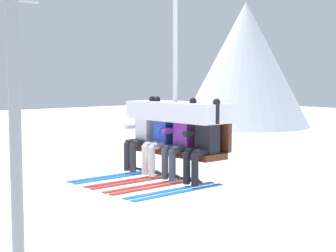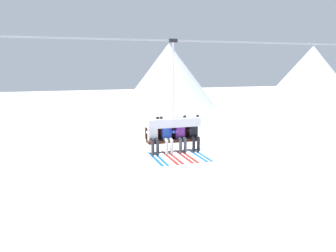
{
  "view_description": "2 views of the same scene",
  "coord_description": "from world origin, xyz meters",
  "px_view_note": "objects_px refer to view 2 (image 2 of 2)",
  "views": [
    {
      "loc": [
        5.11,
        -6.3,
        6.62
      ],
      "look_at": [
        -1.15,
        -0.91,
        5.87
      ],
      "focal_mm": 55.0,
      "sensor_mm": 36.0,
      "label": 1
    },
    {
      "loc": [
        -4.77,
        -11.59,
        8.07
      ],
      "look_at": [
        -1.24,
        -0.67,
        5.95
      ],
      "focal_mm": 35.0,
      "sensor_mm": 36.0,
      "label": 2
    }
  ],
  "objects_px": {
    "skier_blue": "(167,135)",
    "skier_black": "(194,133)",
    "skier_white": "(154,136)",
    "chairlift_chair": "(172,125)",
    "skier_purple": "(181,134)"
  },
  "relations": [
    {
      "from": "chairlift_chair",
      "to": "skier_black",
      "type": "distance_m",
      "value": 0.85
    },
    {
      "from": "chairlift_chair",
      "to": "skier_white",
      "type": "relative_size",
      "value": 2.27
    },
    {
      "from": "skier_black",
      "to": "skier_blue",
      "type": "bearing_deg",
      "value": 180.0
    },
    {
      "from": "skier_blue",
      "to": "skier_purple",
      "type": "xyz_separation_m",
      "value": [
        0.51,
        0.0,
        0.0
      ]
    },
    {
      "from": "skier_blue",
      "to": "skier_black",
      "type": "distance_m",
      "value": 1.01
    },
    {
      "from": "chairlift_chair",
      "to": "skier_purple",
      "type": "xyz_separation_m",
      "value": [
        0.25,
        -0.21,
        -0.31
      ]
    },
    {
      "from": "skier_white",
      "to": "skier_black",
      "type": "distance_m",
      "value": 1.5
    },
    {
      "from": "skier_white",
      "to": "skier_blue",
      "type": "height_order",
      "value": "same"
    },
    {
      "from": "chairlift_chair",
      "to": "skier_purple",
      "type": "relative_size",
      "value": 2.27
    },
    {
      "from": "skier_blue",
      "to": "skier_purple",
      "type": "bearing_deg",
      "value": 0.0
    },
    {
      "from": "skier_purple",
      "to": "skier_black",
      "type": "xyz_separation_m",
      "value": [
        0.5,
        0.0,
        0.0
      ]
    },
    {
      "from": "chairlift_chair",
      "to": "skier_purple",
      "type": "height_order",
      "value": "chairlift_chair"
    },
    {
      "from": "chairlift_chair",
      "to": "skier_white",
      "type": "xyz_separation_m",
      "value": [
        -0.75,
        -0.21,
        -0.31
      ]
    },
    {
      "from": "chairlift_chair",
      "to": "skier_white",
      "type": "distance_m",
      "value": 0.84
    },
    {
      "from": "chairlift_chair",
      "to": "skier_blue",
      "type": "bearing_deg",
      "value": -139.99
    }
  ]
}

